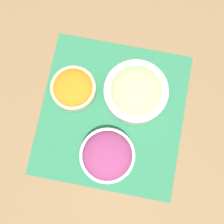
{
  "coord_description": "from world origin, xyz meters",
  "views": [
    {
      "loc": [
        0.17,
        0.03,
        0.96
      ],
      "look_at": [
        0.0,
        0.0,
        0.03
      ],
      "focal_mm": 50.0,
      "sensor_mm": 36.0,
      "label": 1
    }
  ],
  "objects": [
    {
      "name": "onion_bowl",
      "position": [
        0.13,
        0.01,
        0.05
      ],
      "size": [
        0.16,
        0.16,
        0.1
      ],
      "color": "silver",
      "rests_on": "placemat"
    },
    {
      "name": "placemat",
      "position": [
        0.0,
        0.0,
        0.0
      ],
      "size": [
        0.46,
        0.44,
        0.0
      ],
      "color": "#2D7A51",
      "rests_on": "ground_plane"
    },
    {
      "name": "ground_plane",
      "position": [
        0.0,
        0.0,
        0.0
      ],
      "size": [
        3.0,
        3.0,
        0.0
      ],
      "primitive_type": "plane",
      "color": "olive"
    },
    {
      "name": "carrot_bowl",
      "position": [
        -0.05,
        -0.13,
        0.04
      ],
      "size": [
        0.14,
        0.14,
        0.06
      ],
      "color": "beige",
      "rests_on": "placemat"
    },
    {
      "name": "cucumber_bowl",
      "position": [
        -0.07,
        0.06,
        0.05
      ],
      "size": [
        0.19,
        0.19,
        0.09
      ],
      "color": "silver",
      "rests_on": "placemat"
    }
  ]
}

